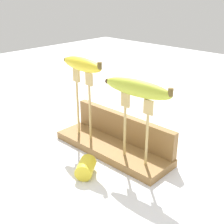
{
  "coord_description": "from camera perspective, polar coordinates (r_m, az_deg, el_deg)",
  "views": [
    {
      "loc": [
        0.51,
        -0.54,
        0.43
      ],
      "look_at": [
        0.0,
        0.0,
        0.12
      ],
      "focal_mm": 47.93,
      "sensor_mm": 36.0,
      "label": 1
    }
  ],
  "objects": [
    {
      "name": "banana_chunk_near",
      "position": [
        0.76,
        -5.0,
        -10.46
      ],
      "size": [
        0.07,
        0.07,
        0.04
      ],
      "color": "yellow",
      "rests_on": "ground"
    },
    {
      "name": "ground_plane",
      "position": [
        0.86,
        0.0,
        -7.47
      ],
      "size": [
        3.0,
        3.0,
        0.0
      ],
      "primitive_type": "plane",
      "color": "silver"
    },
    {
      "name": "wooden_board",
      "position": [
        0.86,
        0.0,
        -6.85
      ],
      "size": [
        0.36,
        0.12,
        0.02
      ],
      "primitive_type": "cube",
      "color": "olive",
      "rests_on": "ground"
    },
    {
      "name": "fork_stand_left",
      "position": [
        0.86,
        -5.48,
        2.55
      ],
      "size": [
        0.08,
        0.01,
        0.2
      ],
      "color": "tan",
      "rests_on": "wooden_board"
    },
    {
      "name": "banana_raised_right",
      "position": [
        0.71,
        4.8,
        4.57
      ],
      "size": [
        0.19,
        0.05,
        0.04
      ],
      "color": "#B2C138",
      "rests_on": "fork_stand_right"
    },
    {
      "name": "banana_raised_left",
      "position": [
        0.83,
        -5.74,
        9.06
      ],
      "size": [
        0.16,
        0.04,
        0.04
      ],
      "color": "yellow",
      "rests_on": "fork_stand_left"
    },
    {
      "name": "fork_stand_right",
      "position": [
        0.74,
        4.58,
        -2.07
      ],
      "size": [
        0.1,
        0.01,
        0.17
      ],
      "color": "tan",
      "rests_on": "wooden_board"
    },
    {
      "name": "board_backstop",
      "position": [
        0.87,
        2.16,
        -2.86
      ],
      "size": [
        0.35,
        0.02,
        0.08
      ],
      "primitive_type": "cube",
      "color": "olive",
      "rests_on": "wooden_board"
    }
  ]
}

